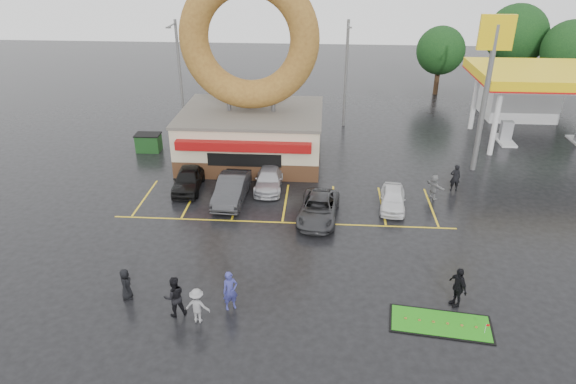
# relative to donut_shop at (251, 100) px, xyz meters

# --- Properties ---
(ground) EXTENTS (120.00, 120.00, 0.00)m
(ground) POSITION_rel_donut_shop_xyz_m (3.00, -12.97, -4.46)
(ground) COLOR black
(ground) RESTS_ON ground
(donut_shop) EXTENTS (10.20, 8.70, 13.50)m
(donut_shop) POSITION_rel_donut_shop_xyz_m (0.00, 0.00, 0.00)
(donut_shop) COLOR #472B19
(donut_shop) RESTS_ON ground
(gas_station) EXTENTS (12.30, 13.65, 5.90)m
(gas_station) POSITION_rel_donut_shop_xyz_m (23.00, 7.97, -0.77)
(gas_station) COLOR silver
(gas_station) RESTS_ON ground
(shell_sign) EXTENTS (2.20, 0.36, 10.60)m
(shell_sign) POSITION_rel_donut_shop_xyz_m (16.00, -0.97, 2.91)
(shell_sign) COLOR slate
(shell_sign) RESTS_ON ground
(streetlight_left) EXTENTS (0.40, 2.21, 9.00)m
(streetlight_left) POSITION_rel_donut_shop_xyz_m (-7.00, 6.95, 0.32)
(streetlight_left) COLOR slate
(streetlight_left) RESTS_ON ground
(streetlight_mid) EXTENTS (0.40, 2.21, 9.00)m
(streetlight_mid) POSITION_rel_donut_shop_xyz_m (7.00, 7.95, 0.32)
(streetlight_mid) COLOR slate
(streetlight_mid) RESTS_ON ground
(streetlight_right) EXTENTS (0.40, 2.21, 9.00)m
(streetlight_right) POSITION_rel_donut_shop_xyz_m (19.00, 8.95, 0.32)
(streetlight_right) COLOR slate
(streetlight_right) RESTS_ON ground
(tree_far_a) EXTENTS (5.60, 5.60, 8.00)m
(tree_far_a) POSITION_rel_donut_shop_xyz_m (29.00, 17.03, 0.72)
(tree_far_a) COLOR #332114
(tree_far_a) RESTS_ON ground
(tree_far_c) EXTENTS (6.30, 6.30, 9.00)m
(tree_far_c) POSITION_rel_donut_shop_xyz_m (25.00, 21.03, 1.37)
(tree_far_c) COLOR #332114
(tree_far_c) RESTS_ON ground
(tree_far_d) EXTENTS (4.90, 4.90, 7.00)m
(tree_far_d) POSITION_rel_donut_shop_xyz_m (17.00, 19.03, 0.07)
(tree_far_d) COLOR #332114
(tree_far_d) RESTS_ON ground
(car_black) EXTENTS (1.97, 4.37, 1.45)m
(car_black) POSITION_rel_donut_shop_xyz_m (-3.50, -5.56, -3.74)
(car_black) COLOR black
(car_black) RESTS_ON ground
(car_dgrey) EXTENTS (1.90, 4.87, 1.58)m
(car_dgrey) POSITION_rel_donut_shop_xyz_m (-0.38, -6.97, -3.67)
(car_dgrey) COLOR #2F2F31
(car_dgrey) RESTS_ON ground
(car_silver) EXTENTS (1.80, 4.31, 1.24)m
(car_silver) POSITION_rel_donut_shop_xyz_m (1.75, -4.97, -3.84)
(car_silver) COLOR #B9B8BE
(car_silver) RESTS_ON ground
(car_grey) EXTENTS (2.63, 4.92, 1.32)m
(car_grey) POSITION_rel_donut_shop_xyz_m (5.08, -8.95, -3.81)
(car_grey) COLOR #333335
(car_grey) RESTS_ON ground
(car_white) EXTENTS (1.89, 3.83, 1.26)m
(car_white) POSITION_rel_donut_shop_xyz_m (9.58, -7.25, -3.84)
(car_white) COLOR white
(car_white) RESTS_ON ground
(person_blue) EXTENTS (0.82, 0.72, 1.88)m
(person_blue) POSITION_rel_donut_shop_xyz_m (1.34, -17.40, -3.52)
(person_blue) COLOR navy
(person_blue) RESTS_ON ground
(person_blackjkt) EXTENTS (1.16, 1.06, 1.93)m
(person_blackjkt) POSITION_rel_donut_shop_xyz_m (-0.99, -18.01, -3.50)
(person_blackjkt) COLOR black
(person_blackjkt) RESTS_ON ground
(person_hoodie) EXTENTS (1.12, 0.72, 1.65)m
(person_hoodie) POSITION_rel_donut_shop_xyz_m (0.09, -18.38, -3.64)
(person_hoodie) COLOR gray
(person_hoodie) RESTS_ON ground
(person_bystander) EXTENTS (0.64, 0.84, 1.54)m
(person_bystander) POSITION_rel_donut_shop_xyz_m (-3.52, -17.02, -3.69)
(person_bystander) COLOR black
(person_bystander) RESTS_ON ground
(person_cameraman) EXTENTS (0.88, 1.24, 1.95)m
(person_cameraman) POSITION_rel_donut_shop_xyz_m (11.38, -16.45, -3.49)
(person_cameraman) COLOR black
(person_cameraman) RESTS_ON ground
(person_walker_near) EXTENTS (1.22, 1.51, 1.61)m
(person_walker_near) POSITION_rel_donut_shop_xyz_m (12.29, -5.80, -3.66)
(person_walker_near) COLOR gray
(person_walker_near) RESTS_ON ground
(person_walker_far) EXTENTS (0.67, 0.44, 1.83)m
(person_walker_far) POSITION_rel_donut_shop_xyz_m (13.87, -4.53, -3.55)
(person_walker_far) COLOR black
(person_walker_far) RESTS_ON ground
(dumpster) EXTENTS (1.82, 1.23, 1.30)m
(dumpster) POSITION_rel_donut_shop_xyz_m (-8.23, 0.91, -3.81)
(dumpster) COLOR #1C491C
(dumpster) RESTS_ON ground
(putting_green) EXTENTS (4.50, 2.38, 0.54)m
(putting_green) POSITION_rel_donut_shop_xyz_m (10.48, -17.84, -4.43)
(putting_green) COLOR black
(putting_green) RESTS_ON ground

